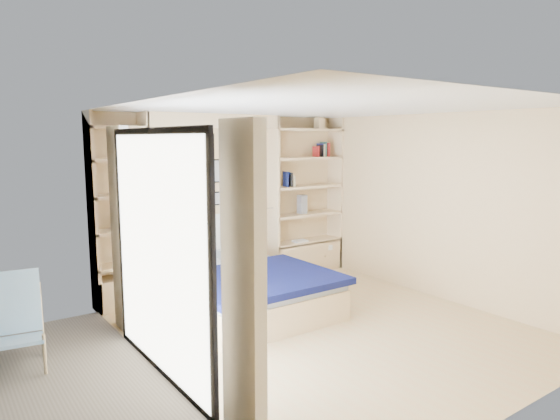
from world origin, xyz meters
TOP-DOWN VIEW (x-y plane):
  - ground at (0.00, 0.00)m, footprint 4.50×4.50m
  - room_shell at (-0.39, 1.52)m, footprint 4.50×4.50m
  - bed at (-0.45, 1.08)m, footprint 1.80×2.27m
  - photo_gallery at (-0.45, 2.22)m, footprint 1.48×0.02m
  - reading_lamps at (-0.30, 2.00)m, footprint 1.92×0.12m
  - shelf_decor at (1.16, 2.07)m, footprint 3.48×0.23m
  - deck_chair at (-3.05, 1.00)m, footprint 0.65×0.95m

SIDE VIEW (x-z plane):
  - ground at x=0.00m, z-range 0.00..0.00m
  - bed at x=-0.45m, z-range -0.25..0.82m
  - deck_chair at x=-3.05m, z-range -0.02..0.87m
  - room_shell at x=-0.39m, z-range -1.17..3.33m
  - reading_lamps at x=-0.30m, z-range 1.03..1.17m
  - photo_gallery at x=-0.45m, z-range 1.19..2.01m
  - shelf_decor at x=1.16m, z-range 0.70..2.73m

